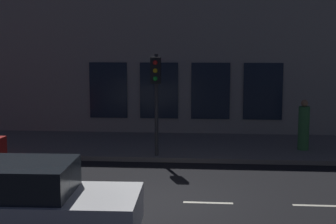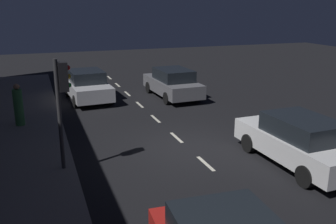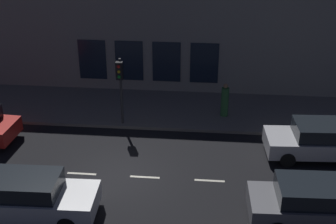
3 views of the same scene
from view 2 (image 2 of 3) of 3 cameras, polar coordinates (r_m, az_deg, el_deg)
ground_plane at (r=13.49m, az=2.85°, el=-5.30°), size 60.00×60.00×0.00m
lane_centre_line at (r=14.35m, az=1.31°, el=-3.92°), size 0.12×27.20×0.01m
traffic_light at (r=11.14m, az=-15.89°, el=3.00°), size 0.47×0.32×3.31m
parked_car_0 at (r=20.24m, az=-12.23°, el=3.97°), size 2.16×4.27×1.58m
parked_car_1 at (r=20.44m, az=0.70°, el=4.46°), size 2.07×4.59×1.58m
parked_car_3 at (r=12.47m, az=19.36°, el=-4.17°), size 2.03×4.57×1.58m
pedestrian_0 at (r=16.31m, az=-21.92°, el=0.84°), size 0.44×0.44×1.73m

